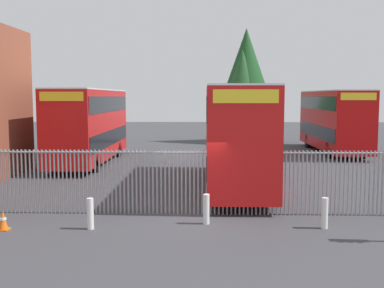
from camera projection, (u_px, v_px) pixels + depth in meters
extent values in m
plane|color=#3D3D42|center=(194.00, 175.00, 23.85)|extent=(100.00, 100.00, 0.00)
cylinder|color=gray|center=(2.00, 181.00, 15.97)|extent=(0.06, 0.06, 2.20)
cylinder|color=gray|center=(6.00, 181.00, 15.97)|extent=(0.06, 0.06, 2.20)
cylinder|color=gray|center=(10.00, 181.00, 15.96)|extent=(0.06, 0.06, 2.20)
cylinder|color=gray|center=(14.00, 181.00, 15.96)|extent=(0.06, 0.06, 2.20)
cylinder|color=gray|center=(18.00, 182.00, 15.95)|extent=(0.06, 0.06, 2.20)
cylinder|color=gray|center=(22.00, 182.00, 15.95)|extent=(0.06, 0.06, 2.20)
cylinder|color=gray|center=(26.00, 182.00, 15.95)|extent=(0.06, 0.06, 2.20)
cylinder|color=gray|center=(30.00, 182.00, 15.94)|extent=(0.06, 0.06, 2.20)
cylinder|color=gray|center=(34.00, 182.00, 15.94)|extent=(0.06, 0.06, 2.20)
cylinder|color=gray|center=(39.00, 182.00, 15.93)|extent=(0.06, 0.06, 2.20)
cylinder|color=gray|center=(43.00, 182.00, 15.93)|extent=(0.06, 0.06, 2.20)
cylinder|color=gray|center=(47.00, 182.00, 15.93)|extent=(0.06, 0.06, 2.20)
cylinder|color=gray|center=(51.00, 182.00, 15.92)|extent=(0.06, 0.06, 2.20)
cylinder|color=gray|center=(55.00, 182.00, 15.92)|extent=(0.06, 0.06, 2.20)
cylinder|color=gray|center=(59.00, 182.00, 15.91)|extent=(0.06, 0.06, 2.20)
cylinder|color=gray|center=(63.00, 182.00, 15.91)|extent=(0.06, 0.06, 2.20)
cylinder|color=gray|center=(67.00, 182.00, 15.90)|extent=(0.06, 0.06, 2.20)
cylinder|color=gray|center=(71.00, 182.00, 15.90)|extent=(0.06, 0.06, 2.20)
cylinder|color=gray|center=(75.00, 182.00, 15.90)|extent=(0.06, 0.06, 2.20)
cylinder|color=gray|center=(79.00, 182.00, 15.89)|extent=(0.06, 0.06, 2.20)
cylinder|color=gray|center=(83.00, 182.00, 15.89)|extent=(0.06, 0.06, 2.20)
cylinder|color=gray|center=(87.00, 182.00, 15.88)|extent=(0.06, 0.06, 2.20)
cylinder|color=gray|center=(91.00, 182.00, 15.88)|extent=(0.06, 0.06, 2.20)
cylinder|color=gray|center=(96.00, 182.00, 15.88)|extent=(0.06, 0.06, 2.20)
cylinder|color=gray|center=(100.00, 182.00, 15.87)|extent=(0.06, 0.06, 2.20)
cylinder|color=gray|center=(104.00, 182.00, 15.87)|extent=(0.06, 0.06, 2.20)
cylinder|color=gray|center=(108.00, 182.00, 15.86)|extent=(0.06, 0.06, 2.20)
cylinder|color=gray|center=(112.00, 182.00, 15.86)|extent=(0.06, 0.06, 2.20)
cylinder|color=gray|center=(116.00, 182.00, 15.86)|extent=(0.06, 0.06, 2.20)
cylinder|color=gray|center=(120.00, 182.00, 15.85)|extent=(0.06, 0.06, 2.20)
cylinder|color=gray|center=(124.00, 182.00, 15.85)|extent=(0.06, 0.06, 2.20)
cylinder|color=gray|center=(128.00, 182.00, 15.84)|extent=(0.06, 0.06, 2.20)
cylinder|color=gray|center=(132.00, 182.00, 15.84)|extent=(0.06, 0.06, 2.20)
cylinder|color=gray|center=(136.00, 182.00, 15.84)|extent=(0.06, 0.06, 2.20)
cylinder|color=gray|center=(141.00, 182.00, 15.83)|extent=(0.06, 0.06, 2.20)
cylinder|color=gray|center=(145.00, 182.00, 15.83)|extent=(0.06, 0.06, 2.20)
cylinder|color=gray|center=(149.00, 182.00, 15.82)|extent=(0.06, 0.06, 2.20)
cylinder|color=gray|center=(153.00, 182.00, 15.82)|extent=(0.06, 0.06, 2.20)
cylinder|color=gray|center=(157.00, 182.00, 15.82)|extent=(0.06, 0.06, 2.20)
cylinder|color=gray|center=(161.00, 182.00, 15.81)|extent=(0.06, 0.06, 2.20)
cylinder|color=gray|center=(165.00, 182.00, 15.81)|extent=(0.06, 0.06, 2.20)
cylinder|color=gray|center=(169.00, 182.00, 15.80)|extent=(0.06, 0.06, 2.20)
cylinder|color=gray|center=(173.00, 182.00, 15.80)|extent=(0.06, 0.06, 2.20)
cylinder|color=gray|center=(178.00, 182.00, 15.80)|extent=(0.06, 0.06, 2.20)
cylinder|color=gray|center=(182.00, 182.00, 15.79)|extent=(0.06, 0.06, 2.20)
cylinder|color=gray|center=(186.00, 182.00, 15.79)|extent=(0.06, 0.06, 2.20)
cylinder|color=gray|center=(190.00, 182.00, 15.78)|extent=(0.06, 0.06, 2.20)
cylinder|color=gray|center=(194.00, 182.00, 15.78)|extent=(0.06, 0.06, 2.20)
cylinder|color=gray|center=(198.00, 182.00, 15.78)|extent=(0.06, 0.06, 2.20)
cylinder|color=gray|center=(202.00, 182.00, 15.77)|extent=(0.06, 0.06, 2.20)
cylinder|color=gray|center=(207.00, 183.00, 15.77)|extent=(0.06, 0.06, 2.20)
cylinder|color=gray|center=(211.00, 183.00, 15.76)|extent=(0.06, 0.06, 2.20)
cylinder|color=gray|center=(215.00, 183.00, 15.76)|extent=(0.06, 0.06, 2.20)
cylinder|color=gray|center=(219.00, 183.00, 15.76)|extent=(0.06, 0.06, 2.20)
cylinder|color=gray|center=(223.00, 183.00, 15.75)|extent=(0.06, 0.06, 2.20)
cylinder|color=gray|center=(227.00, 183.00, 15.75)|extent=(0.06, 0.06, 2.20)
cylinder|color=gray|center=(231.00, 183.00, 15.74)|extent=(0.06, 0.06, 2.20)
cylinder|color=gray|center=(236.00, 183.00, 15.74)|extent=(0.06, 0.06, 2.20)
cylinder|color=gray|center=(240.00, 183.00, 15.74)|extent=(0.06, 0.06, 2.20)
cylinder|color=gray|center=(244.00, 183.00, 15.73)|extent=(0.06, 0.06, 2.20)
cylinder|color=gray|center=(248.00, 183.00, 15.73)|extent=(0.06, 0.06, 2.20)
cylinder|color=gray|center=(252.00, 183.00, 15.72)|extent=(0.06, 0.06, 2.20)
cylinder|color=gray|center=(256.00, 183.00, 15.72)|extent=(0.06, 0.06, 2.20)
cylinder|color=gray|center=(261.00, 183.00, 15.72)|extent=(0.06, 0.06, 2.20)
cylinder|color=gray|center=(265.00, 183.00, 15.71)|extent=(0.06, 0.06, 2.20)
cylinder|color=gray|center=(269.00, 183.00, 15.71)|extent=(0.06, 0.06, 2.20)
cylinder|color=gray|center=(273.00, 183.00, 15.70)|extent=(0.06, 0.06, 2.20)
cylinder|color=gray|center=(277.00, 183.00, 15.70)|extent=(0.06, 0.06, 2.20)
cylinder|color=gray|center=(281.00, 183.00, 15.70)|extent=(0.06, 0.06, 2.20)
cylinder|color=gray|center=(286.00, 183.00, 15.69)|extent=(0.06, 0.06, 2.20)
cylinder|color=gray|center=(290.00, 183.00, 15.69)|extent=(0.06, 0.06, 2.20)
cylinder|color=gray|center=(294.00, 183.00, 15.68)|extent=(0.06, 0.06, 2.20)
cylinder|color=gray|center=(298.00, 183.00, 15.68)|extent=(0.06, 0.06, 2.20)
cylinder|color=gray|center=(302.00, 183.00, 15.68)|extent=(0.06, 0.06, 2.20)
cylinder|color=gray|center=(307.00, 183.00, 15.67)|extent=(0.06, 0.06, 2.20)
cylinder|color=gray|center=(311.00, 183.00, 15.67)|extent=(0.06, 0.06, 2.20)
cylinder|color=gray|center=(315.00, 183.00, 15.66)|extent=(0.06, 0.06, 2.20)
cylinder|color=gray|center=(319.00, 183.00, 15.66)|extent=(0.06, 0.06, 2.20)
cylinder|color=gray|center=(323.00, 183.00, 15.66)|extent=(0.06, 0.06, 2.20)
cylinder|color=gray|center=(328.00, 183.00, 15.65)|extent=(0.06, 0.06, 2.20)
cylinder|color=gray|center=(332.00, 183.00, 15.65)|extent=(0.06, 0.06, 2.20)
cylinder|color=gray|center=(336.00, 183.00, 15.64)|extent=(0.06, 0.06, 2.20)
cylinder|color=gray|center=(340.00, 183.00, 15.64)|extent=(0.06, 0.06, 2.20)
cylinder|color=gray|center=(344.00, 183.00, 15.64)|extent=(0.06, 0.06, 2.20)
cylinder|color=gray|center=(349.00, 183.00, 15.63)|extent=(0.06, 0.06, 2.20)
cylinder|color=gray|center=(353.00, 183.00, 15.63)|extent=(0.06, 0.06, 2.20)
cylinder|color=gray|center=(357.00, 183.00, 15.62)|extent=(0.06, 0.06, 2.20)
cylinder|color=gray|center=(361.00, 183.00, 15.62)|extent=(0.06, 0.06, 2.20)
cylinder|color=gray|center=(365.00, 183.00, 15.62)|extent=(0.06, 0.06, 2.20)
cylinder|color=gray|center=(370.00, 183.00, 15.61)|extent=(0.06, 0.06, 2.20)
cylinder|color=gray|center=(374.00, 183.00, 15.61)|extent=(0.06, 0.06, 2.20)
cylinder|color=gray|center=(378.00, 183.00, 15.60)|extent=(0.06, 0.06, 2.20)
cylinder|color=gray|center=(382.00, 183.00, 15.60)|extent=(0.06, 0.06, 2.20)
cylinder|color=gray|center=(165.00, 152.00, 15.71)|extent=(15.40, 0.07, 0.07)
cube|color=red|center=(235.00, 134.00, 20.61)|extent=(2.50, 10.80, 4.00)
cube|color=black|center=(235.00, 152.00, 20.69)|extent=(2.54, 10.37, 0.90)
cube|color=black|center=(235.00, 107.00, 20.49)|extent=(2.54, 10.37, 0.90)
cube|color=yellow|center=(246.00, 96.00, 15.12)|extent=(2.12, 0.12, 0.44)
cube|color=silver|center=(235.00, 88.00, 20.41)|extent=(2.50, 10.80, 0.08)
cylinder|color=black|center=(211.00, 190.00, 17.50)|extent=(0.30, 1.04, 1.04)
cylinder|color=black|center=(269.00, 190.00, 17.44)|extent=(0.30, 1.04, 1.04)
cylinder|color=black|center=(209.00, 165.00, 23.78)|extent=(0.30, 1.04, 1.04)
cylinder|color=black|center=(253.00, 165.00, 23.72)|extent=(0.30, 1.04, 1.04)
cube|color=red|center=(90.00, 124.00, 27.90)|extent=(2.50, 10.80, 4.00)
cube|color=black|center=(90.00, 137.00, 27.98)|extent=(2.54, 10.37, 0.90)
cube|color=black|center=(89.00, 104.00, 27.78)|extent=(2.54, 10.37, 0.90)
cube|color=yellow|center=(62.00, 96.00, 22.41)|extent=(2.12, 0.12, 0.44)
cube|color=silver|center=(89.00, 90.00, 27.70)|extent=(2.50, 10.80, 0.08)
cylinder|color=black|center=(55.00, 162.00, 24.79)|extent=(0.30, 1.04, 1.04)
cylinder|color=black|center=(96.00, 162.00, 24.73)|extent=(0.30, 1.04, 1.04)
cylinder|color=black|center=(85.00, 149.00, 31.07)|extent=(0.30, 1.04, 1.04)
cylinder|color=black|center=(118.00, 149.00, 31.01)|extent=(0.30, 1.04, 1.04)
cube|color=#B70C0C|center=(333.00, 120.00, 33.41)|extent=(2.50, 10.80, 4.00)
cube|color=black|center=(333.00, 131.00, 33.50)|extent=(2.54, 10.37, 0.90)
cube|color=black|center=(334.00, 103.00, 33.29)|extent=(2.54, 10.37, 0.90)
cube|color=yellow|center=(358.00, 96.00, 27.93)|extent=(2.12, 0.12, 0.44)
cube|color=silver|center=(334.00, 91.00, 33.21)|extent=(2.50, 10.80, 0.08)
cylinder|color=black|center=(329.00, 150.00, 30.30)|extent=(0.30, 1.04, 1.04)
cylinder|color=black|center=(363.00, 150.00, 30.24)|extent=(0.30, 1.04, 1.04)
cylinder|color=black|center=(308.00, 141.00, 36.58)|extent=(0.30, 1.04, 1.04)
cylinder|color=black|center=(336.00, 141.00, 36.52)|extent=(0.30, 1.04, 1.04)
cylinder|color=silver|center=(90.00, 214.00, 14.08)|extent=(0.20, 0.20, 0.95)
cylinder|color=silver|center=(206.00, 209.00, 14.65)|extent=(0.20, 0.20, 0.95)
cylinder|color=silver|center=(325.00, 213.00, 14.14)|extent=(0.20, 0.20, 0.95)
cube|color=orange|center=(3.00, 229.00, 14.01)|extent=(0.34, 0.34, 0.04)
cone|color=orange|center=(3.00, 220.00, 13.98)|extent=(0.28, 0.28, 0.55)
cylinder|color=white|center=(3.00, 219.00, 13.98)|extent=(0.19, 0.19, 0.07)
cylinder|color=#4C3823|center=(245.00, 126.00, 41.03)|extent=(0.36, 0.36, 2.79)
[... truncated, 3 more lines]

